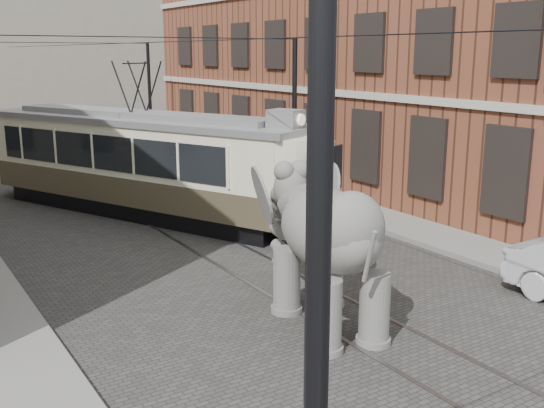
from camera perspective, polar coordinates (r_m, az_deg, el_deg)
ground at (r=16.51m, az=-1.18°, el=-5.98°), size 120.00×120.00×0.00m
tram_rails at (r=16.51m, az=-1.18°, el=-5.94°), size 1.54×80.00×0.02m
sidewalk_right at (r=20.12m, az=13.59°, el=-2.55°), size 2.00×60.00×0.15m
brick_building at (r=29.36m, az=8.28°, el=14.32°), size 8.00×26.00×12.00m
catenary at (r=20.08m, az=-9.21°, el=6.16°), size 11.00×30.20×6.00m
tram at (r=22.14m, az=-11.75°, el=5.66°), size 7.90×13.01×5.19m
elephant at (r=12.79m, az=5.13°, el=-4.38°), size 3.91×5.68×3.18m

